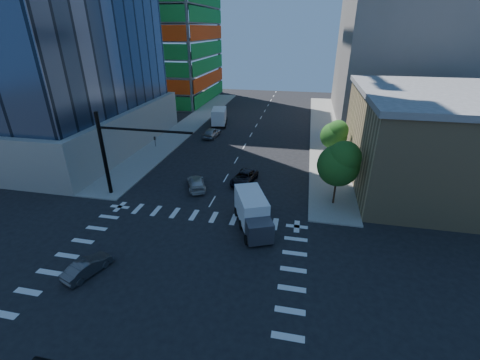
# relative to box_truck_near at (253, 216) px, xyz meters

# --- Properties ---
(ground) EXTENTS (160.00, 160.00, 0.00)m
(ground) POSITION_rel_box_truck_near_xyz_m (-5.08, -7.89, -1.34)
(ground) COLOR black
(ground) RESTS_ON ground
(road_markings) EXTENTS (20.00, 20.00, 0.01)m
(road_markings) POSITION_rel_box_truck_near_xyz_m (-5.08, -7.89, -1.34)
(road_markings) COLOR silver
(road_markings) RESTS_ON ground
(sidewalk_ne) EXTENTS (5.00, 60.00, 0.15)m
(sidewalk_ne) POSITION_rel_box_truck_near_xyz_m (7.42, 32.11, -1.27)
(sidewalk_ne) COLOR gray
(sidewalk_ne) RESTS_ON ground
(sidewalk_nw) EXTENTS (5.00, 60.00, 0.15)m
(sidewalk_nw) POSITION_rel_box_truck_near_xyz_m (-17.58, 32.11, -1.27)
(sidewalk_nw) COLOR gray
(sidewalk_nw) RESTS_ON ground
(commercial_building) EXTENTS (20.50, 22.50, 10.60)m
(commercial_building) POSITION_rel_box_truck_near_xyz_m (19.92, 14.11, 3.97)
(commercial_building) COLOR tan
(commercial_building) RESTS_ON ground
(bg_building_ne) EXTENTS (24.00, 30.00, 28.00)m
(bg_building_ne) POSITION_rel_box_truck_near_xyz_m (21.92, 47.11, 12.66)
(bg_building_ne) COLOR slate
(bg_building_ne) RESTS_ON ground
(signal_mast_nw) EXTENTS (10.20, 0.40, 9.00)m
(signal_mast_nw) POSITION_rel_box_truck_near_xyz_m (-15.08, 3.61, 4.15)
(signal_mast_nw) COLOR black
(signal_mast_nw) RESTS_ON sidewalk_nw
(tree_south) EXTENTS (4.16, 4.16, 6.82)m
(tree_south) POSITION_rel_box_truck_near_xyz_m (7.55, 6.01, 3.34)
(tree_south) COLOR #382316
(tree_south) RESTS_ON sidewalk_ne
(tree_north) EXTENTS (3.54, 3.52, 5.78)m
(tree_north) POSITION_rel_box_truck_near_xyz_m (7.85, 18.01, 2.65)
(tree_north) COLOR #382316
(tree_north) RESTS_ON sidewalk_ne
(car_nb_far) EXTENTS (3.02, 5.09, 1.33)m
(car_nb_far) POSITION_rel_box_truck_near_xyz_m (-2.64, 9.29, -0.68)
(car_nb_far) COLOR black
(car_nb_far) RESTS_ON ground
(car_sb_near) EXTENTS (3.56, 4.92, 1.32)m
(car_sb_near) POSITION_rel_box_truck_near_xyz_m (-7.72, 6.77, -0.68)
(car_sb_near) COLOR #B3B3B3
(car_sb_near) RESTS_ON ground
(car_sb_mid) EXTENTS (2.31, 4.87, 1.61)m
(car_sb_mid) POSITION_rel_box_truck_near_xyz_m (-11.30, 25.54, -0.54)
(car_sb_mid) COLOR #97999E
(car_sb_mid) RESTS_ON ground
(car_sb_cross) EXTENTS (2.44, 3.93, 1.22)m
(car_sb_cross) POSITION_rel_box_truck_near_xyz_m (-11.06, -8.36, -0.73)
(car_sb_cross) COLOR #414246
(car_sb_cross) RESTS_ON ground
(box_truck_near) EXTENTS (4.51, 6.29, 3.03)m
(box_truck_near) POSITION_rel_box_truck_near_xyz_m (0.00, 0.00, 0.00)
(box_truck_near) COLOR black
(box_truck_near) RESTS_ON ground
(box_truck_far) EXTENTS (3.64, 6.47, 3.20)m
(box_truck_far) POSITION_rel_box_truck_near_xyz_m (-12.05, 33.37, 0.07)
(box_truck_far) COLOR black
(box_truck_far) RESTS_ON ground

